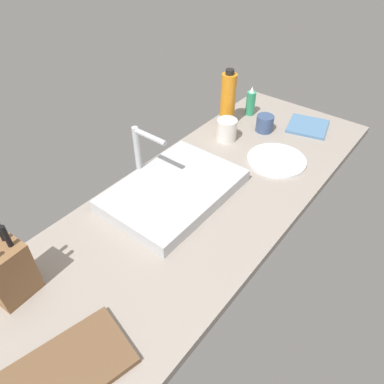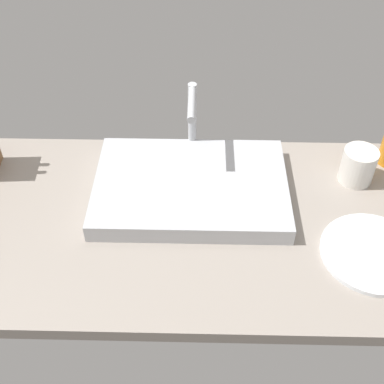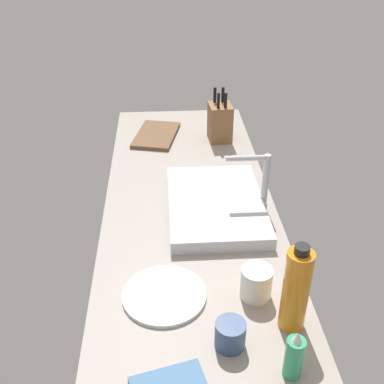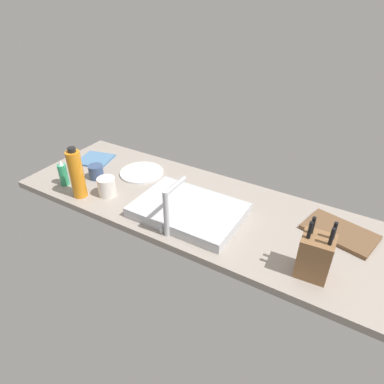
{
  "view_description": "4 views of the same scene",
  "coord_description": "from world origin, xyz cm",
  "px_view_note": "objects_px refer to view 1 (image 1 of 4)",
  "views": [
    {
      "loc": [
        -75.51,
        -58.95,
        91.86
      ],
      "look_at": [
        -2.52,
        -1.19,
        12.27
      ],
      "focal_mm": 33.56,
      "sensor_mm": 36.0,
      "label": 1
    },
    {
      "loc": [
        2.43,
        -85.81,
        95.73
      ],
      "look_at": [
        0.47,
        2.17,
        11.08
      ],
      "focal_mm": 46.71,
      "sensor_mm": 36.0,
      "label": 2
    },
    {
      "loc": [
        144.23,
        -8.79,
        102.87
      ],
      "look_at": [
        -2.1,
        0.72,
        10.57
      ],
      "focal_mm": 44.31,
      "sensor_mm": 36.0,
      "label": 3
    },
    {
      "loc": [
        -68.44,
        120.27,
        100.3
      ],
      "look_at": [
        1.16,
        4.01,
        12.78
      ],
      "focal_mm": 31.86,
      "sensor_mm": 36.0,
      "label": 4
    }
  ],
  "objects_px": {
    "dinner_plate": "(276,160)",
    "ceramic_cup": "(227,130)",
    "faucet": "(141,150)",
    "knife_block": "(7,271)",
    "cutting_board": "(67,369)",
    "soap_bottle": "(251,102)",
    "coffee_mug": "(265,123)",
    "sink_basin": "(174,190)",
    "water_bottle": "(228,100)",
    "dish_towel": "(308,126)"
  },
  "relations": [
    {
      "from": "dinner_plate",
      "to": "sink_basin",
      "type": "bearing_deg",
      "value": 155.54
    },
    {
      "from": "soap_bottle",
      "to": "coffee_mug",
      "type": "bearing_deg",
      "value": -125.2
    },
    {
      "from": "dish_towel",
      "to": "coffee_mug",
      "type": "relative_size",
      "value": 2.28
    },
    {
      "from": "faucet",
      "to": "knife_block",
      "type": "height_order",
      "value": "knife_block"
    },
    {
      "from": "faucet",
      "to": "knife_block",
      "type": "bearing_deg",
      "value": -173.01
    },
    {
      "from": "dinner_plate",
      "to": "ceramic_cup",
      "type": "xyz_separation_m",
      "value": [
        0.01,
        0.26,
        0.04
      ]
    },
    {
      "from": "cutting_board",
      "to": "dinner_plate",
      "type": "xyz_separation_m",
      "value": [
        1.08,
        0.02,
        -0.0
      ]
    },
    {
      "from": "dinner_plate",
      "to": "dish_towel",
      "type": "distance_m",
      "value": 0.34
    },
    {
      "from": "knife_block",
      "to": "dish_towel",
      "type": "height_order",
      "value": "knife_block"
    },
    {
      "from": "soap_bottle",
      "to": "water_bottle",
      "type": "bearing_deg",
      "value": 167.03
    },
    {
      "from": "cutting_board",
      "to": "soap_bottle",
      "type": "height_order",
      "value": "soap_bottle"
    },
    {
      "from": "dish_towel",
      "to": "ceramic_cup",
      "type": "relative_size",
      "value": 1.88
    },
    {
      "from": "cutting_board",
      "to": "soap_bottle",
      "type": "relative_size",
      "value": 2.03
    },
    {
      "from": "dish_towel",
      "to": "sink_basin",
      "type": "bearing_deg",
      "value": 166.9
    },
    {
      "from": "soap_bottle",
      "to": "dinner_plate",
      "type": "distance_m",
      "value": 0.42
    },
    {
      "from": "coffee_mug",
      "to": "water_bottle",
      "type": "bearing_deg",
      "value": 108.37
    },
    {
      "from": "sink_basin",
      "to": "soap_bottle",
      "type": "bearing_deg",
      "value": 8.7
    },
    {
      "from": "soap_bottle",
      "to": "sink_basin",
      "type": "bearing_deg",
      "value": -171.3
    },
    {
      "from": "sink_basin",
      "to": "dinner_plate",
      "type": "xyz_separation_m",
      "value": [
        0.43,
        -0.2,
        -0.02
      ]
    },
    {
      "from": "sink_basin",
      "to": "coffee_mug",
      "type": "bearing_deg",
      "value": -2.73
    },
    {
      "from": "knife_block",
      "to": "dinner_plate",
      "type": "relative_size",
      "value": 0.99
    },
    {
      "from": "soap_bottle",
      "to": "dinner_plate",
      "type": "height_order",
      "value": "soap_bottle"
    },
    {
      "from": "dinner_plate",
      "to": "dish_towel",
      "type": "relative_size",
      "value": 1.34
    },
    {
      "from": "faucet",
      "to": "dinner_plate",
      "type": "height_order",
      "value": "faucet"
    },
    {
      "from": "sink_basin",
      "to": "soap_bottle",
      "type": "xyz_separation_m",
      "value": [
        0.72,
        0.11,
        0.04
      ]
    },
    {
      "from": "water_bottle",
      "to": "dinner_plate",
      "type": "relative_size",
      "value": 1.1
    },
    {
      "from": "coffee_mug",
      "to": "ceramic_cup",
      "type": "xyz_separation_m",
      "value": [
        -0.17,
        0.1,
        0.01
      ]
    },
    {
      "from": "faucet",
      "to": "coffee_mug",
      "type": "bearing_deg",
      "value": -16.61
    },
    {
      "from": "sink_basin",
      "to": "faucet",
      "type": "xyz_separation_m",
      "value": [
        -0.0,
        0.16,
        0.11
      ]
    },
    {
      "from": "dinner_plate",
      "to": "coffee_mug",
      "type": "distance_m",
      "value": 0.25
    },
    {
      "from": "cutting_board",
      "to": "soap_bottle",
      "type": "xyz_separation_m",
      "value": [
        1.36,
        0.33,
        0.05
      ]
    },
    {
      "from": "soap_bottle",
      "to": "faucet",
      "type": "bearing_deg",
      "value": 176.31
    },
    {
      "from": "knife_block",
      "to": "cutting_board",
      "type": "distance_m",
      "value": 0.32
    },
    {
      "from": "soap_bottle",
      "to": "water_bottle",
      "type": "height_order",
      "value": "water_bottle"
    },
    {
      "from": "sink_basin",
      "to": "water_bottle",
      "type": "xyz_separation_m",
      "value": [
        0.56,
        0.15,
        0.1
      ]
    },
    {
      "from": "cutting_board",
      "to": "sink_basin",
      "type": "bearing_deg",
      "value": 18.66
    },
    {
      "from": "knife_block",
      "to": "dish_towel",
      "type": "distance_m",
      "value": 1.4
    },
    {
      "from": "ceramic_cup",
      "to": "dish_towel",
      "type": "bearing_deg",
      "value": -37.0
    },
    {
      "from": "sink_basin",
      "to": "cutting_board",
      "type": "height_order",
      "value": "sink_basin"
    },
    {
      "from": "knife_block",
      "to": "coffee_mug",
      "type": "bearing_deg",
      "value": -9.26
    },
    {
      "from": "water_bottle",
      "to": "coffee_mug",
      "type": "relative_size",
      "value": 3.37
    },
    {
      "from": "dinner_plate",
      "to": "dish_towel",
      "type": "bearing_deg",
      "value": 2.69
    },
    {
      "from": "cutting_board",
      "to": "water_bottle",
      "type": "xyz_separation_m",
      "value": [
        1.21,
        0.36,
        0.12
      ]
    },
    {
      "from": "dinner_plate",
      "to": "ceramic_cup",
      "type": "height_order",
      "value": "ceramic_cup"
    },
    {
      "from": "cutting_board",
      "to": "water_bottle",
      "type": "distance_m",
      "value": 1.27
    },
    {
      "from": "soap_bottle",
      "to": "dish_towel",
      "type": "xyz_separation_m",
      "value": [
        0.06,
        -0.29,
        -0.06
      ]
    },
    {
      "from": "cutting_board",
      "to": "dish_towel",
      "type": "xyz_separation_m",
      "value": [
        1.42,
        0.04,
        -0.0
      ]
    },
    {
      "from": "coffee_mug",
      "to": "dish_towel",
      "type": "bearing_deg",
      "value": -43.82
    },
    {
      "from": "water_bottle",
      "to": "dish_towel",
      "type": "xyz_separation_m",
      "value": [
        0.22,
        -0.33,
        -0.12
      ]
    },
    {
      "from": "water_bottle",
      "to": "dinner_plate",
      "type": "xyz_separation_m",
      "value": [
        -0.13,
        -0.34,
        -0.12
      ]
    }
  ]
}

